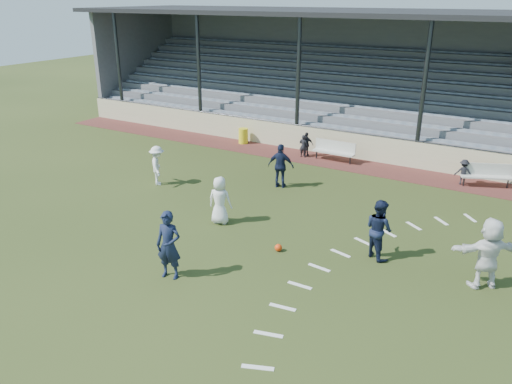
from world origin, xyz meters
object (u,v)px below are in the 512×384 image
(bench_left, at_px, (334,149))
(player_white_lead, at_px, (220,200))
(player_navy_lead, at_px, (169,245))
(trash_bin, at_px, (243,136))
(football, at_px, (278,248))
(bench_right, at_px, (488,173))

(bench_left, xyz_separation_m, player_white_lead, (-0.76, -8.40, 0.25))
(player_navy_lead, bearing_deg, trash_bin, 100.43)
(player_white_lead, xyz_separation_m, player_navy_lead, (0.80, -3.64, 0.15))
(football, bearing_deg, bench_right, 62.85)
(player_navy_lead, bearing_deg, football, 43.69)
(player_white_lead, bearing_deg, bench_left, -107.96)
(bench_left, relative_size, bench_right, 1.00)
(player_white_lead, bearing_deg, player_navy_lead, 89.67)
(trash_bin, bearing_deg, bench_left, -3.99)
(bench_left, height_order, player_navy_lead, player_navy_lead)
(bench_right, bearing_deg, football, -139.76)
(football, xyz_separation_m, player_white_lead, (-2.69, 0.79, 0.72))
(football, bearing_deg, trash_bin, 126.99)
(trash_bin, distance_m, player_white_lead, 9.87)
(bench_right, height_order, player_navy_lead, player_navy_lead)
(football, height_order, player_white_lead, player_white_lead)
(bench_left, xyz_separation_m, football, (1.93, -9.19, -0.47))
(trash_bin, bearing_deg, bench_right, -1.70)
(bench_right, bearing_deg, trash_bin, 155.69)
(player_navy_lead, bearing_deg, bench_left, 77.45)
(trash_bin, bearing_deg, football, -53.01)
(bench_right, height_order, football, bench_right)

